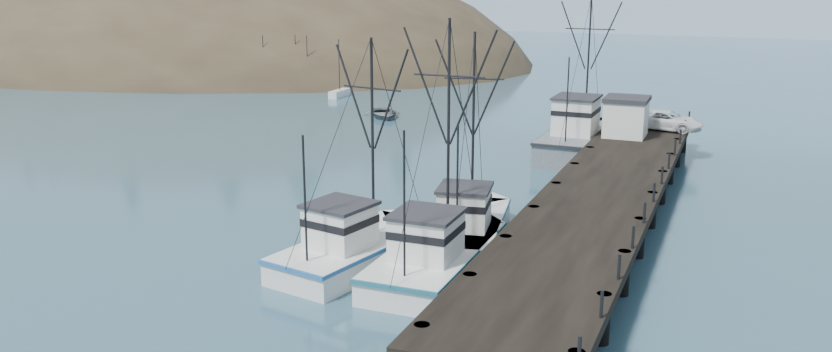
% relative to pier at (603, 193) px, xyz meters
% --- Properties ---
extents(ground, '(400.00, 400.00, 0.00)m').
position_rel_pier_xyz_m(ground, '(-14.00, -16.00, -1.69)').
color(ground, '#2F5368').
rests_on(ground, ground).
extents(pier, '(6.00, 44.00, 2.00)m').
position_rel_pier_xyz_m(pier, '(0.00, 0.00, 0.00)').
color(pier, black).
rests_on(pier, ground).
extents(headland, '(134.80, 78.00, 51.00)m').
position_rel_pier_xyz_m(headland, '(-88.95, 62.61, -6.24)').
color(headland, '#382D1E').
rests_on(headland, ground).
extents(distant_ridge, '(360.00, 40.00, 26.00)m').
position_rel_pier_xyz_m(distant_ridge, '(-4.00, 154.00, -1.69)').
color(distant_ridge, '#9EB2C6').
rests_on(distant_ridge, ground).
extents(distant_ridge_far, '(180.00, 25.00, 18.00)m').
position_rel_pier_xyz_m(distant_ridge_far, '(-54.00, 169.00, -1.69)').
color(distant_ridge_far, silver).
rests_on(distant_ridge_far, ground).
extents(moored_sailboats, '(19.85, 11.07, 6.35)m').
position_rel_pier_xyz_m(moored_sailboats, '(-44.08, 37.87, -1.36)').
color(moored_sailboats, white).
rests_on(moored_sailboats, ground).
extents(trawler_near, '(3.87, 11.64, 11.79)m').
position_rel_pier_xyz_m(trawler_near, '(-5.64, -10.30, -0.87)').
color(trawler_near, white).
rests_on(trawler_near, ground).
extents(trawler_mid, '(5.46, 10.98, 10.86)m').
position_rel_pier_xyz_m(trawler_mid, '(-9.47, -10.62, -0.87)').
color(trawler_mid, white).
rests_on(trawler_mid, ground).
extents(trawler_far, '(4.89, 10.62, 10.89)m').
position_rel_pier_xyz_m(trawler_far, '(-5.75, -5.80, -0.87)').
color(trawler_far, white).
rests_on(trawler_far, ground).
extents(work_vessel, '(4.43, 14.00, 11.96)m').
position_rel_pier_xyz_m(work_vessel, '(-4.54, 16.81, -0.46)').
color(work_vessel, slate).
rests_on(work_vessel, ground).
extents(pier_shed, '(3.00, 3.20, 2.80)m').
position_rel_pier_xyz_m(pier_shed, '(-1.00, 14.61, 1.73)').
color(pier_shed, silver).
rests_on(pier_shed, pier).
extents(pickup_truck, '(5.50, 3.28, 1.43)m').
position_rel_pier_xyz_m(pickup_truck, '(1.50, 18.00, 1.03)').
color(pickup_truck, white).
rests_on(pickup_truck, pier).
extents(motorboat, '(5.67, 6.10, 1.03)m').
position_rel_pier_xyz_m(motorboat, '(-24.54, 24.96, -1.69)').
color(motorboat, '#555C5F').
rests_on(motorboat, ground).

